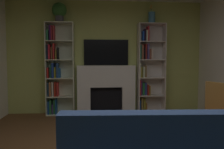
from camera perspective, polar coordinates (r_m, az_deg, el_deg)
wall_back_accent at (r=5.69m, az=-1.49°, el=4.21°), size 4.77×0.06×2.68m
fireplace at (r=5.60m, az=-1.40°, el=-3.39°), size 1.48×0.50×1.15m
tv at (r=5.63m, az=-1.46°, el=5.41°), size 1.06×0.06×0.61m
bookshelf_left at (r=5.61m, az=-13.29°, el=1.00°), size 0.64×0.31×2.14m
bookshelf_right at (r=5.69m, az=8.70°, el=1.50°), size 0.64×0.31×2.14m
potted_plant at (r=5.65m, az=-12.74°, el=14.87°), size 0.34×0.34×0.45m
vase_with_flowers at (r=5.75m, az=9.67°, el=13.60°), size 0.16×0.16×0.44m
armchair at (r=3.45m, az=23.36°, el=-10.15°), size 0.76×0.80×0.98m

